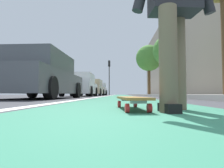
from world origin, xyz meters
TOP-DOWN VIEW (x-y plane):
  - ground_plane at (10.00, 0.00)m, footprint 80.00×80.00m
  - bike_lane_paint at (24.00, 0.00)m, footprint 56.00×1.83m
  - lane_stripe_white at (20.00, 1.06)m, footprint 52.00×0.16m
  - sidewalk_curb at (18.00, -3.41)m, footprint 52.00×3.20m
  - building_facade at (22.00, -6.41)m, footprint 40.00×1.20m
  - skateboard at (0.86, -0.05)m, footprint 0.86×0.28m
  - skater_person at (0.71, -0.40)m, footprint 0.48×0.72m
  - parked_car_near at (5.44, 2.70)m, footprint 4.51×2.09m
  - parked_car_mid at (11.88, 2.64)m, footprint 4.29×1.96m
  - parked_car_far at (17.51, 2.58)m, footprint 4.41×1.92m
  - parked_car_end at (23.42, 2.60)m, footprint 4.09×1.96m
  - traffic_light at (25.44, 1.46)m, footprint 0.33×0.28m
  - street_tree_mid at (11.50, -3.01)m, footprint 1.93×1.93m
  - street_tree_far at (19.74, -3.01)m, footprint 2.72×2.72m

SIDE VIEW (x-z plane):
  - ground_plane at x=10.00m, z-range 0.00..0.00m
  - bike_lane_paint at x=24.00m, z-range 0.00..0.00m
  - lane_stripe_white at x=20.00m, z-range 0.00..0.01m
  - sidewalk_curb at x=18.00m, z-range 0.00..0.13m
  - skateboard at x=0.86m, z-range 0.04..0.15m
  - parked_car_near at x=5.44m, z-range -0.03..1.43m
  - parked_car_mid at x=11.88m, z-range -0.03..1.44m
  - parked_car_far at x=17.51m, z-range -0.03..1.45m
  - parked_car_end at x=23.42m, z-range -0.03..1.47m
  - skater_person at x=0.71m, z-range 0.12..1.76m
  - street_tree_mid at x=11.50m, z-range 0.94..4.79m
  - traffic_light at x=25.44m, z-range 0.87..5.53m
  - street_tree_far at x=19.74m, z-range 1.26..6.55m
  - building_facade at x=22.00m, z-range 0.00..10.28m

